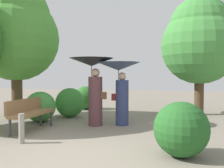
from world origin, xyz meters
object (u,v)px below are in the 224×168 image
person_left (93,77)px  tree_near_right (200,40)px  park_bench (30,111)px  person_right (120,78)px  tree_near_left (16,32)px  path_marker_post (22,128)px

person_left → tree_near_right: bearing=-41.7°
park_bench → person_right: bearing=-56.7°
person_left → tree_near_left: tree_near_left is taller
person_right → person_left: bearing=115.0°
path_marker_post → tree_near_right: bearing=51.3°
person_right → tree_near_right: size_ratio=0.42×
person_right → tree_near_left: tree_near_left is taller
tree_near_left → path_marker_post: bearing=-53.8°
tree_near_left → tree_near_right: tree_near_left is taller
person_right → park_bench: (-2.12, -1.33, -0.85)m
person_left → person_right: 0.77m
park_bench → path_marker_post: size_ratio=2.37×
person_left → path_marker_post: size_ratio=3.05×
person_left → park_bench: person_left is taller
park_bench → tree_near_left: 3.34m
person_left → park_bench: 1.97m
person_right → tree_near_left: size_ratio=0.40×
person_left → person_right: size_ratio=1.06×
park_bench → tree_near_left: tree_near_left is taller
park_bench → tree_near_left: bearing=43.6°
tree_near_left → tree_near_right: 6.49m
person_left → park_bench: bearing=134.4°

